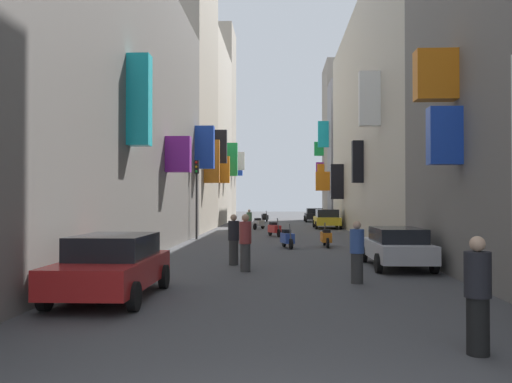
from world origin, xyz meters
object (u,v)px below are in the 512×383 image
scooter_black (265,217)px  pedestrian_crossing (478,296)px  scooter_orange (326,237)px  traffic_light_near_corner (197,186)px  scooter_silver (259,223)px  parked_car_red (112,265)px  pedestrian_far_away (234,240)px  pedestrian_near_right (249,221)px  pedestrian_near_left (245,243)px  parked_car_silver (396,246)px  scooter_blue (287,238)px  pedestrian_mid_street (357,252)px  parked_car_yellow (327,218)px  scooter_red (274,229)px

scooter_black → pedestrian_crossing: bearing=-84.8°
scooter_orange → traffic_light_near_corner: 8.73m
scooter_silver → scooter_black: bearing=89.4°
parked_car_red → scooter_orange: size_ratio=2.19×
pedestrian_far_away → traffic_light_near_corner: bearing=104.4°
pedestrian_far_away → pedestrian_near_right: bearing=91.6°
scooter_orange → pedestrian_near_right: 12.79m
pedestrian_near_left → pedestrian_far_away: 1.79m
parked_car_silver → pedestrian_near_left: size_ratio=2.47×
pedestrian_near_right → pedestrian_far_away: 19.37m
scooter_blue → traffic_light_near_corner: 7.86m
scooter_silver → traffic_light_near_corner: traffic_light_near_corner is taller
scooter_orange → pedestrian_near_right: pedestrian_near_right is taller
scooter_silver → pedestrian_near_left: pedestrian_near_left is taller
pedestrian_mid_street → pedestrian_near_right: bearing=100.1°
parked_car_silver → parked_car_yellow: bearing=90.3°
scooter_black → traffic_light_near_corner: 24.43m
scooter_silver → scooter_black: (0.13, 13.41, -0.00)m
parked_car_red → scooter_blue: bearing=72.3°
pedestrian_near_right → pedestrian_far_away: bearing=-88.4°
scooter_black → pedestrian_far_away: 36.13m
scooter_black → scooter_blue: 29.58m
parked_car_red → pedestrian_near_left: (2.74, 4.70, 0.14)m
scooter_silver → scooter_black: same height
parked_car_silver → scooter_silver: bearing=103.1°
pedestrian_near_right → pedestrian_near_left: bearing=-87.2°
scooter_black → scooter_orange: bearing=-82.8°
pedestrian_crossing → traffic_light_near_corner: size_ratio=0.38×
scooter_black → scooter_blue: (1.78, -29.53, -0.00)m
scooter_red → scooter_black: (-1.11, 21.40, -0.00)m
parked_car_silver → pedestrian_near_left: (-4.90, -1.21, 0.19)m
parked_car_silver → scooter_silver: (-5.39, 23.22, -0.24)m
scooter_red → scooter_orange: 7.81m
scooter_black → pedestrian_mid_street: bearing=-85.0°
parked_car_red → scooter_silver: bearing=85.6°
pedestrian_near_right → pedestrian_mid_street: pedestrian_mid_street is taller
scooter_red → pedestrian_near_right: pedestrian_near_right is taller
scooter_red → pedestrian_mid_street: (2.37, -18.74, 0.36)m
parked_car_yellow → scooter_red: size_ratio=2.30×
scooter_black → parked_car_silver: bearing=-81.8°
pedestrian_crossing → pedestrian_mid_street: size_ratio=1.03×
scooter_silver → traffic_light_near_corner: 11.40m
parked_car_silver → traffic_light_near_corner: (-8.52, 12.57, 2.32)m
pedestrian_near_left → scooter_orange: bearing=70.2°
pedestrian_near_left → scooter_blue: bearing=80.3°
scooter_orange → pedestrian_near_right: size_ratio=1.26×
pedestrian_crossing → traffic_light_near_corner: (-7.52, 22.78, 2.17)m
scooter_blue → pedestrian_far_away: pedestrian_far_away is taller
scooter_orange → traffic_light_near_corner: traffic_light_near_corner is taller
parked_car_yellow → scooter_orange: (-1.51, -16.99, -0.31)m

